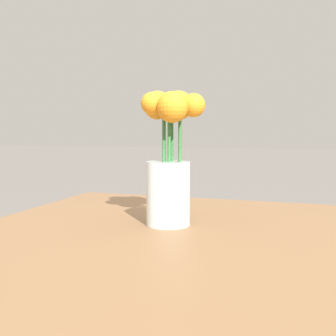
% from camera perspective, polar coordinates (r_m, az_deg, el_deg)
% --- Properties ---
extents(table_front, '(0.83, 0.92, 0.73)m').
position_cam_1_polar(table_front, '(0.85, -1.10, -15.84)').
color(table_front, brown).
rests_on(table_front, ground_plane).
extents(flower_vase, '(0.14, 0.14, 0.29)m').
position_cam_1_polar(flower_vase, '(0.89, 0.15, 0.56)').
color(flower_vase, silver).
rests_on(flower_vase, table_front).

